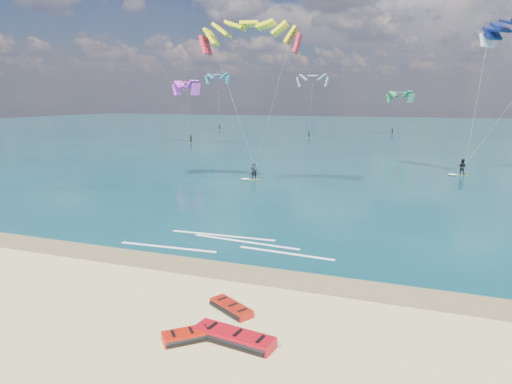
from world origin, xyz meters
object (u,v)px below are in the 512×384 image
packed_kite_mid (231,311)px  kitesurfer_far (493,92)px  packed_kite_left (234,342)px  kitesurfer_main (252,99)px  packed_kite_right (189,340)px

packed_kite_mid → kitesurfer_far: 39.98m
packed_kite_left → kitesurfer_main: bearing=117.4°
packed_kite_right → kitesurfer_main: 29.53m
packed_kite_right → kitesurfer_far: (13.48, 39.26, 8.93)m
kitesurfer_main → kitesurfer_far: bearing=1.7°
packed_kite_mid → kitesurfer_main: size_ratio=0.14×
packed_kite_right → kitesurfer_far: bearing=28.8°
packed_kite_mid → kitesurfer_main: (-8.37, 24.76, 8.18)m
kitesurfer_far → packed_kite_right: bearing=-111.7°
kitesurfer_far → packed_kite_mid: bearing=-112.2°
kitesurfer_main → kitesurfer_far: 24.46m
packed_kite_mid → kitesurfer_far: bearing=101.1°
packed_kite_left → packed_kite_mid: 2.34m
packed_kite_left → packed_kite_right: 1.58m
packed_kite_left → kitesurfer_main: kitesurfer_main is taller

